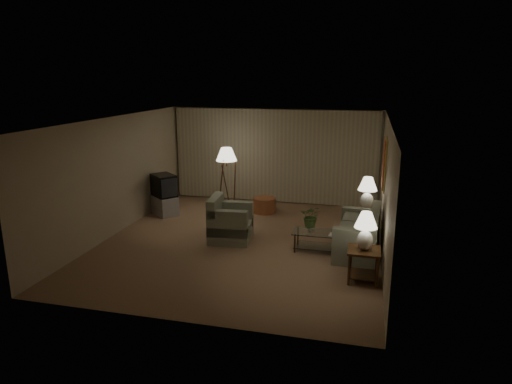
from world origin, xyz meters
TOP-DOWN VIEW (x-y plane):
  - ground at (0.00, 0.00)m, footprint 7.00×7.00m
  - room_shell at (0.02, 1.51)m, footprint 6.04×7.02m
  - sofa at (2.50, -0.04)m, footprint 1.77×1.03m
  - armchair at (-0.28, 0.05)m, footprint 1.11×1.07m
  - side_table_near at (2.65, -1.39)m, footprint 0.58×0.58m
  - side_table_far at (2.65, 1.21)m, footprint 0.54×0.45m
  - table_lamp_near at (2.65, -1.39)m, footprint 0.40×0.40m
  - table_lamp_far at (2.65, 1.21)m, footprint 0.44×0.44m
  - coffee_table at (1.69, -0.14)m, footprint 1.04×0.57m
  - tv_cabinet at (-2.55, 1.50)m, footprint 1.25×1.24m
  - crt_tv at (-2.55, 1.50)m, footprint 1.15×1.15m
  - floor_lamp at (-1.06, 2.28)m, footprint 0.56×0.56m
  - ottoman at (-0.02, 2.30)m, footprint 0.73×0.73m
  - vase at (1.54, -0.14)m, footprint 0.17×0.17m
  - flowers at (1.54, -0.14)m, footprint 0.45×0.39m
  - book at (1.94, -0.24)m, footprint 0.19×0.24m

SIDE VIEW (x-z plane):
  - ground at x=0.00m, z-range 0.00..0.00m
  - ottoman at x=-0.02m, z-range 0.00..0.40m
  - tv_cabinet at x=-2.55m, z-range 0.00..0.50m
  - coffee_table at x=1.69m, z-range 0.07..0.48m
  - sofa at x=2.50m, z-range 0.00..0.74m
  - armchair at x=-0.28m, z-range 0.00..0.79m
  - side_table_far at x=2.65m, z-range 0.10..0.70m
  - side_table_near at x=2.65m, z-range 0.12..0.72m
  - book at x=1.94m, z-range 0.41..0.43m
  - vase at x=1.54m, z-range 0.42..0.56m
  - crt_tv at x=-2.55m, z-range 0.50..1.08m
  - flowers at x=1.54m, z-range 0.56..1.03m
  - floor_lamp at x=-1.06m, z-range 0.04..1.77m
  - table_lamp_near at x=2.65m, z-range 0.66..1.36m
  - table_lamp_far at x=2.65m, z-range 0.67..1.42m
  - room_shell at x=0.02m, z-range 0.39..3.11m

